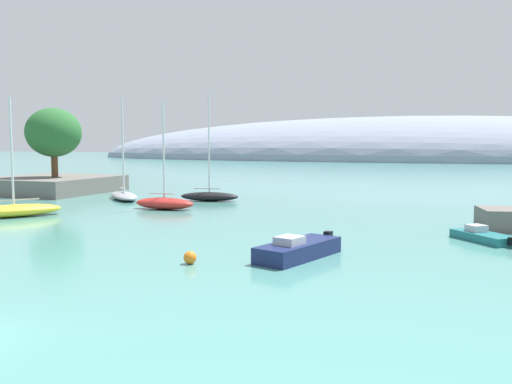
{
  "coord_description": "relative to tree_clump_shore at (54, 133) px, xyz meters",
  "views": [
    {
      "loc": [
        14.03,
        -11.1,
        5.82
      ],
      "look_at": [
        -0.51,
        28.46,
        2.02
      ],
      "focal_mm": 37.77,
      "sensor_mm": 36.0,
      "label": 1
    }
  ],
  "objects": [
    {
      "name": "sailboat_black_end_of_line",
      "position": [
        20.75,
        -1.67,
        -6.52
      ],
      "size": [
        6.25,
        3.01,
        10.88
      ],
      "rotation": [
        0.0,
        0.0,
        0.18
      ],
      "color": "black",
      "rests_on": "water"
    },
    {
      "name": "sailboat_yellow_outer_mooring",
      "position": [
        11.27,
        -17.91,
        -6.52
      ],
      "size": [
        6.07,
        7.1,
        9.38
      ],
      "rotation": [
        0.0,
        0.0,
        4.07
      ],
      "color": "yellow",
      "rests_on": "water"
    },
    {
      "name": "distant_ridge",
      "position": [
        25.69,
        158.12,
        -7.1
      ],
      "size": [
        256.52,
        87.14,
        31.91
      ],
      "primitive_type": "ellipsoid",
      "color": "gray",
      "rests_on": "ground"
    },
    {
      "name": "motorboat_teal_alongside_breakwater",
      "position": [
        45.78,
        -16.61,
        -6.8
      ],
      "size": [
        3.83,
        4.15,
        0.9
      ],
      "rotation": [
        0.0,
        0.0,
        2.26
      ],
      "color": "#1E6B70",
      "rests_on": "water"
    },
    {
      "name": "sailboat_grey_near_shore",
      "position": [
        11.63,
        -3.25,
        -6.6
      ],
      "size": [
        7.18,
        7.41,
        10.47
      ],
      "rotation": [
        0.0,
        0.0,
        5.47
      ],
      "color": "gray",
      "rests_on": "water"
    },
    {
      "name": "tree_clump_shore",
      "position": [
        0.0,
        0.0,
        0.0
      ],
      "size": [
        6.34,
        6.34,
        8.1
      ],
      "color": "brown",
      "rests_on": "shore_outcrop"
    },
    {
      "name": "shore_outcrop",
      "position": [
        -0.92,
        0.41,
        -6.16
      ],
      "size": [
        12.7,
        13.38,
        1.88
      ],
      "primitive_type": "cube",
      "color": "#66605B",
      "rests_on": "ground"
    },
    {
      "name": "motorboat_navy_foreground",
      "position": [
        36.69,
        -25.01,
        -6.64
      ],
      "size": [
        3.46,
        5.95,
        1.23
      ],
      "rotation": [
        0.0,
        0.0,
        4.4
      ],
      "color": "navy",
      "rests_on": "water"
    },
    {
      "name": "sailboat_red_mid_mooring",
      "position": [
        19.95,
        -9.33,
        -6.48
      ],
      "size": [
        5.67,
        2.27,
        9.45
      ],
      "rotation": [
        0.0,
        0.0,
        0.02
      ],
      "color": "red",
      "rests_on": "water"
    },
    {
      "name": "mooring_buoy_orange",
      "position": [
        32.13,
        -28.12,
        -6.78
      ],
      "size": [
        0.63,
        0.63,
        0.63
      ],
      "primitive_type": "sphere",
      "color": "orange",
      "rests_on": "water"
    }
  ]
}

